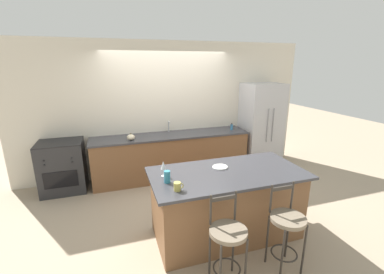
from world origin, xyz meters
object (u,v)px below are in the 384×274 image
Objects in this scene: soap_bottle at (232,127)px; dinner_plate at (220,167)px; tumbler_cup at (167,177)px; coffee_mug at (178,186)px; oven_range at (63,166)px; wine_glass at (163,165)px; bar_stool_near at (228,240)px; pumpkin_decoration at (131,137)px; bar_stool_far at (287,226)px; refrigerator at (260,126)px.

dinner_plate is at bearing -120.49° from soap_bottle.
coffee_mug is at bearing -74.19° from tumbler_cup.
tumbler_cup is (1.47, -2.12, 0.52)m from oven_range.
wine_glass is 1.36× the size of tumbler_cup.
oven_range is at bearing 124.17° from bar_stool_near.
coffee_mug is (1.54, -2.35, 0.50)m from oven_range.
bar_stool_near is 7.18× the size of pumpkin_decoration.
oven_range is at bearing 132.95° from bar_stool_far.
bar_stool_near is at bearing -63.12° from wine_glass.
oven_range is at bearing 123.13° from coffee_mug.
refrigerator is 16.57× the size of coffee_mug.
soap_bottle is (1.10, 1.87, 0.03)m from dinner_plate.
soap_bottle is at bearing 3.41° from pumpkin_decoration.
pumpkin_decoration is at bearing -177.41° from refrigerator.
oven_range is 3.43m from bar_stool_near.
bar_stool_far reaches higher than oven_range.
wine_glass is at bearing 142.41° from bar_stool_far.
coffee_mug is 0.80× the size of pumpkin_decoration.
pumpkin_decoration is (-2.83, -0.13, 0.02)m from refrigerator.
tumbler_cup is at bearing -163.91° from dinner_plate.
pumpkin_decoration is at bearing 120.37° from dinner_plate.
bar_stool_far is 4.83× the size of dinner_plate.
bar_stool_far is at bearing -47.05° from oven_range.
wine_glass reaches higher than bar_stool_near.
wine_glass reaches higher than dinner_plate.
soap_bottle reaches higher than bar_stool_far.
bar_stool_near is at bearing -116.86° from soap_bottle.
pumpkin_decoration is at bearing 104.62° from bar_stool_near.
wine_glass is 1.79m from pumpkin_decoration.
pumpkin_decoration is (-1.41, 2.68, 0.41)m from bar_stool_far.
bar_stool_far reaches higher than dinner_plate.
refrigerator is 13.00× the size of soap_bottle.
pumpkin_decoration is (-0.31, 2.19, -0.01)m from coffee_mug.
coffee_mug reaches higher than oven_range.
bar_stool_near is 1.06m from dinner_plate.
bar_stool_near is 0.75m from coffee_mug.
refrigerator is at bearing 36.28° from wine_glass.
pumpkin_decoration reaches higher than bar_stool_near.
soap_bottle is (1.81, 2.32, -0.01)m from coffee_mug.
tumbler_cup is (-0.06, 0.23, 0.02)m from coffee_mug.
coffee_mug is 0.24m from tumbler_cup.
coffee_mug reaches higher than dinner_plate.
pumpkin_decoration reaches higher than dinner_plate.
soap_bottle reaches higher than dinner_plate.
tumbler_cup is (-0.78, -0.22, 0.06)m from dinner_plate.
pumpkin_decoration is (1.23, -0.16, 0.49)m from oven_range.
bar_stool_far is at bearing -62.17° from pumpkin_decoration.
refrigerator is 3.17m from bar_stool_far.
tumbler_cup reaches higher than coffee_mug.
oven_range is at bearing 139.79° from dinner_plate.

